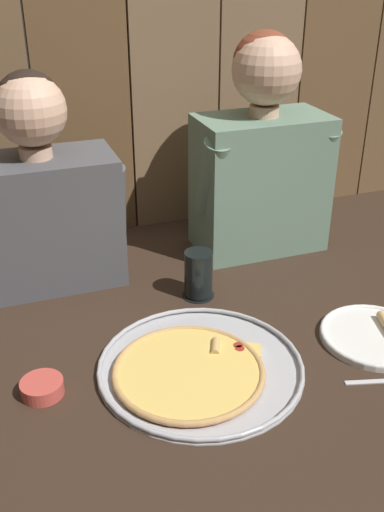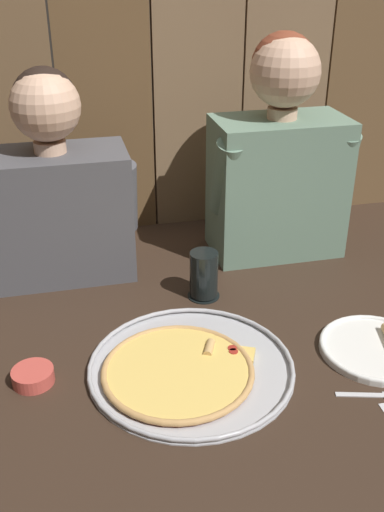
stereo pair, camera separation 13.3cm
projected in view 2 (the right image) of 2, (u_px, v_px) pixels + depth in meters
ground_plane at (210, 346)px, 1.34m from camera, size 3.20×3.20×0.00m
pizza_tray at (186, 368)px, 1.25m from camera, size 0.44×0.44×0.03m
dinner_plate at (376, 348)px, 1.31m from camera, size 0.25×0.25×0.03m
drinking_glass at (204, 275)px, 1.49m from camera, size 0.08×0.08×0.13m
dipping_bowl at (33, 375)px, 1.22m from camera, size 0.09×0.09×0.03m
table_fork at (372, 395)px, 1.19m from camera, size 0.13×0.05×0.01m
diner_left at (55, 189)px, 1.52m from camera, size 0.41×0.21×0.55m
diner_right at (279, 157)px, 1.63m from camera, size 0.40×0.21×0.61m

